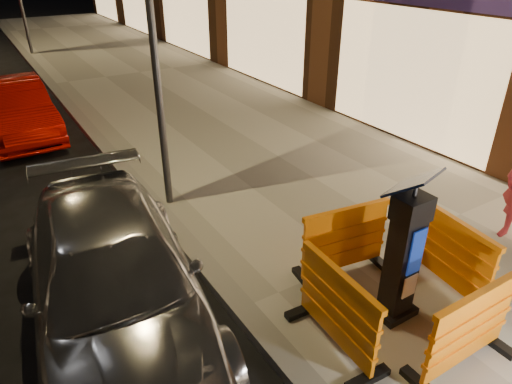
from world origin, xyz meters
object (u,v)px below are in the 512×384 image
parking_kiosk (404,252)px  barrier_front (469,330)px  car_red (22,135)px  barrier_kerbside (337,310)px  barrier_bldgside (451,254)px  barrier_back (344,241)px  car_silver (122,321)px

parking_kiosk → barrier_front: bearing=-84.7°
car_red → barrier_kerbside: bearing=-80.1°
car_red → barrier_bldgside: bearing=-69.5°
parking_kiosk → barrier_bldgside: parking_kiosk is taller
barrier_kerbside → barrier_bldgside: bearing=-86.7°
barrier_back → barrier_kerbside: 1.34m
barrier_front → barrier_kerbside: size_ratio=1.00×
barrier_front → barrier_back: same height
barrier_front → car_red: bearing=106.4°
barrier_back → barrier_kerbside: bearing=-126.7°
barrier_bldgside → car_silver: bearing=72.1°
parking_kiosk → barrier_kerbside: size_ratio=1.40×
barrier_front → barrier_back: bearing=90.3°
car_silver → barrier_bldgside: bearing=-17.6°
barrier_bldgside → car_red: 10.18m
barrier_kerbside → barrier_bldgside: same height
parking_kiosk → barrier_back: 1.03m
barrier_back → barrier_bldgside: 1.34m
barrier_bldgside → car_red: (-3.93, 9.37, -0.66)m
parking_kiosk → barrier_back: bearing=95.3°
car_silver → barrier_back: bearing=-8.7°
car_red → car_silver: bearing=-91.3°
barrier_kerbside → car_silver: bearing=50.0°
car_silver → car_red: 7.59m
barrier_front → barrier_bldgside: size_ratio=1.00×
barrier_back → car_red: (-2.98, 8.42, -0.66)m
barrier_kerbside → barrier_back: bearing=-41.7°
barrier_front → barrier_kerbside: bearing=135.3°
car_silver → car_red: size_ratio=1.15×
barrier_kerbside → barrier_bldgside: size_ratio=1.00×
barrier_back → car_silver: 3.03m
parking_kiosk → car_red: size_ratio=0.45×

